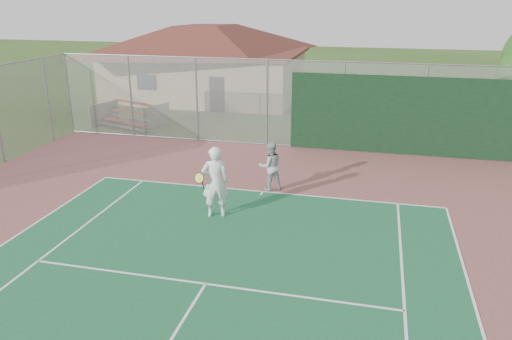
% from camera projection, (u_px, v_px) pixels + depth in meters
% --- Properties ---
extents(back_fence, '(20.08, 0.11, 3.53)m').
position_uv_depth(back_fence, '(345.00, 110.00, 19.37)').
color(back_fence, gray).
rests_on(back_fence, ground).
extents(clubhouse, '(11.76, 7.87, 5.06)m').
position_uv_depth(clubhouse, '(206.00, 55.00, 29.38)').
color(clubhouse, tan).
rests_on(clubhouse, ground).
extents(bleachers, '(3.32, 2.50, 1.05)m').
position_uv_depth(bleachers, '(130.00, 115.00, 23.49)').
color(bleachers, '#A34025').
rests_on(bleachers, ground).
extents(player_white_front, '(0.96, 0.80, 2.02)m').
position_uv_depth(player_white_front, '(215.00, 182.00, 13.69)').
color(player_white_front, white).
rests_on(player_white_front, ground).
extents(player_grey_back, '(0.96, 0.90, 1.57)m').
position_uv_depth(player_grey_back, '(270.00, 167.00, 15.66)').
color(player_grey_back, '#A2A4A7').
rests_on(player_grey_back, ground).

